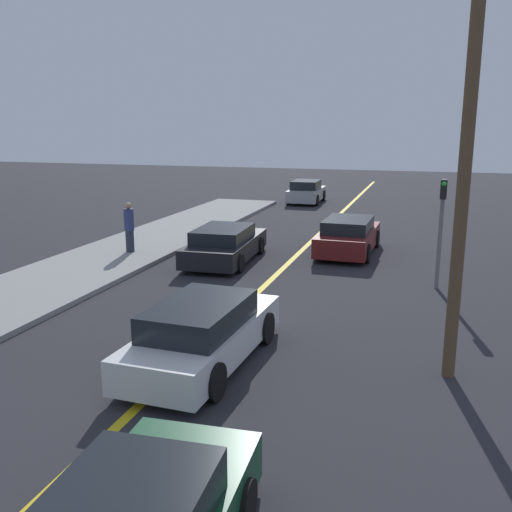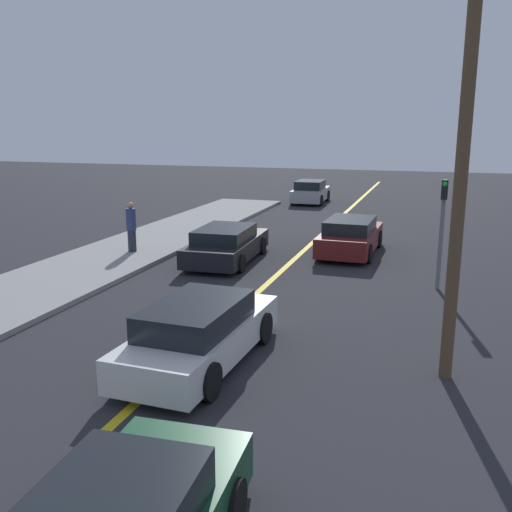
{
  "view_description": "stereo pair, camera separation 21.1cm",
  "coord_description": "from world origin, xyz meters",
  "px_view_note": "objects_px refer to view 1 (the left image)",
  "views": [
    {
      "loc": [
        4.58,
        -0.66,
        4.77
      ],
      "look_at": [
        -0.02,
        14.36,
        1.11
      ],
      "focal_mm": 40.0,
      "sensor_mm": 36.0,
      "label": 1
    },
    {
      "loc": [
        4.79,
        -0.6,
        4.77
      ],
      "look_at": [
        -0.02,
        14.36,
        1.11
      ],
      "focal_mm": 40.0,
      "sensor_mm": 36.0,
      "label": 2
    }
  ],
  "objects_px": {
    "car_oncoming_far": "(306,192)",
    "utility_pole": "(465,169)",
    "pedestrian_mid_group": "(129,227)",
    "traffic_light": "(441,221)",
    "car_far_distant": "(225,244)",
    "car_parked_left_lot": "(348,236)",
    "car_ahead_center": "(203,333)"
  },
  "relations": [
    {
      "from": "car_parked_left_lot",
      "to": "car_ahead_center",
      "type": "bearing_deg",
      "value": -95.74
    },
    {
      "from": "car_far_distant",
      "to": "car_oncoming_far",
      "type": "distance_m",
      "value": 15.83
    },
    {
      "from": "car_oncoming_far",
      "to": "pedestrian_mid_group",
      "type": "bearing_deg",
      "value": -102.3
    },
    {
      "from": "car_parked_left_lot",
      "to": "utility_pole",
      "type": "height_order",
      "value": "utility_pole"
    },
    {
      "from": "car_far_distant",
      "to": "car_oncoming_far",
      "type": "relative_size",
      "value": 1.21
    },
    {
      "from": "car_oncoming_far",
      "to": "car_ahead_center",
      "type": "bearing_deg",
      "value": -83.79
    },
    {
      "from": "car_ahead_center",
      "to": "traffic_light",
      "type": "relative_size",
      "value": 1.45
    },
    {
      "from": "pedestrian_mid_group",
      "to": "traffic_light",
      "type": "xyz_separation_m",
      "value": [
        10.8,
        -1.22,
        0.96
      ]
    },
    {
      "from": "car_ahead_center",
      "to": "car_far_distant",
      "type": "distance_m",
      "value": 8.8
    },
    {
      "from": "car_ahead_center",
      "to": "utility_pole",
      "type": "bearing_deg",
      "value": 12.72
    },
    {
      "from": "car_oncoming_far",
      "to": "utility_pole",
      "type": "xyz_separation_m",
      "value": [
        7.84,
        -23.36,
        3.3
      ]
    },
    {
      "from": "car_far_distant",
      "to": "traffic_light",
      "type": "distance_m",
      "value": 7.42
    },
    {
      "from": "traffic_light",
      "to": "utility_pole",
      "type": "distance_m",
      "value": 6.45
    },
    {
      "from": "utility_pole",
      "to": "pedestrian_mid_group",
      "type": "bearing_deg",
      "value": 146.21
    },
    {
      "from": "car_parked_left_lot",
      "to": "traffic_light",
      "type": "distance_m",
      "value": 5.27
    },
    {
      "from": "car_ahead_center",
      "to": "car_parked_left_lot",
      "type": "bearing_deg",
      "value": 85.3
    },
    {
      "from": "car_far_distant",
      "to": "traffic_light",
      "type": "height_order",
      "value": "traffic_light"
    },
    {
      "from": "car_far_distant",
      "to": "car_parked_left_lot",
      "type": "distance_m",
      "value": 4.74
    },
    {
      "from": "car_ahead_center",
      "to": "traffic_light",
      "type": "bearing_deg",
      "value": 59.46
    },
    {
      "from": "car_parked_left_lot",
      "to": "utility_pole",
      "type": "distance_m",
      "value": 11.18
    },
    {
      "from": "utility_pole",
      "to": "car_oncoming_far",
      "type": "bearing_deg",
      "value": 108.56
    },
    {
      "from": "car_oncoming_far",
      "to": "traffic_light",
      "type": "bearing_deg",
      "value": -67.16
    },
    {
      "from": "car_oncoming_far",
      "to": "traffic_light",
      "type": "xyz_separation_m",
      "value": [
        7.63,
        -17.21,
        1.37
      ]
    },
    {
      "from": "car_ahead_center",
      "to": "pedestrian_mid_group",
      "type": "distance_m",
      "value": 10.36
    },
    {
      "from": "car_far_distant",
      "to": "pedestrian_mid_group",
      "type": "distance_m",
      "value": 3.69
    },
    {
      "from": "car_oncoming_far",
      "to": "traffic_light",
      "type": "height_order",
      "value": "traffic_light"
    },
    {
      "from": "pedestrian_mid_group",
      "to": "traffic_light",
      "type": "distance_m",
      "value": 10.91
    },
    {
      "from": "car_far_distant",
      "to": "pedestrian_mid_group",
      "type": "xyz_separation_m",
      "value": [
        -3.66,
        -0.16,
        0.45
      ]
    },
    {
      "from": "car_ahead_center",
      "to": "utility_pole",
      "type": "relative_size",
      "value": 0.59
    },
    {
      "from": "car_ahead_center",
      "to": "car_oncoming_far",
      "type": "height_order",
      "value": "car_oncoming_far"
    },
    {
      "from": "car_parked_left_lot",
      "to": "traffic_light",
      "type": "relative_size",
      "value": 1.38
    },
    {
      "from": "traffic_light",
      "to": "car_parked_left_lot",
      "type": "bearing_deg",
      "value": 128.66
    }
  ]
}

